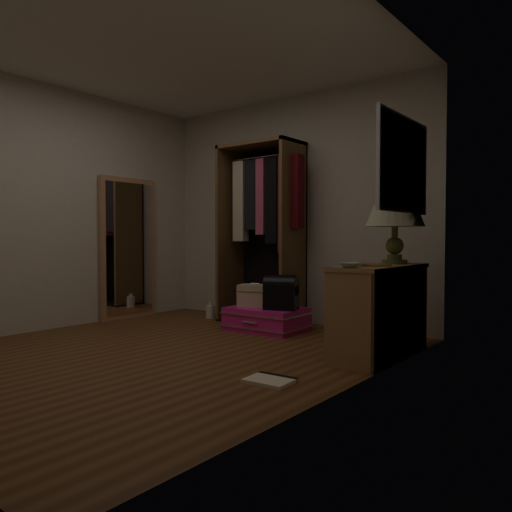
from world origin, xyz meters
name	(u,v)px	position (x,y,z in m)	size (l,w,h in m)	color
ground	(160,352)	(0.00, 0.00, 0.00)	(4.00, 4.00, 0.00)	#593419
room_walls	(169,175)	(0.08, 0.04, 1.50)	(3.52, 4.02, 2.60)	beige
console_bookshelf	(381,308)	(1.54, 1.04, 0.39)	(0.42, 1.12, 0.75)	#946C47
open_wardrobe	(265,217)	(-0.20, 1.77, 1.21)	(1.04, 0.50, 2.05)	brown
floor_mirror	(128,248)	(-1.70, 1.00, 0.85)	(0.06, 0.80, 1.70)	#AF7A55
pink_suitcase	(266,319)	(0.12, 1.36, 0.12)	(0.82, 0.60, 0.24)	#DA1A87
train_case	(255,295)	(-0.04, 1.36, 0.36)	(0.41, 0.35, 0.25)	#BFB492
black_bag	(281,292)	(0.33, 1.33, 0.43)	(0.38, 0.30, 0.36)	black
table_lamp	(395,211)	(1.54, 1.30, 1.21)	(0.55, 0.55, 0.63)	#495026
brass_tray	(372,265)	(1.54, 0.86, 0.76)	(0.36, 0.36, 0.02)	olive
ceramic_bowl	(350,265)	(1.49, 0.57, 0.77)	(0.15, 0.15, 0.04)	#A9CAB0
white_jug	(210,311)	(-0.91, 1.60, 0.08)	(0.12, 0.12, 0.19)	silver
floor_book	(271,380)	(1.27, -0.13, 0.01)	(0.32, 0.27, 0.03)	#F3E7CC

